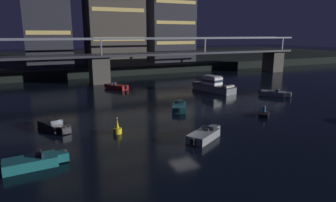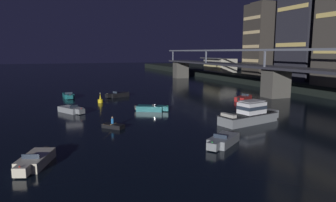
% 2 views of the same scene
% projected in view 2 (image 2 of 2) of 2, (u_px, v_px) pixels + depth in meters
% --- Properties ---
extents(ground_plane, '(400.00, 400.00, 0.00)m').
position_uv_depth(ground_plane, '(74.00, 110.00, 47.02)').
color(ground_plane, black).
extents(river_bridge, '(102.00, 6.40, 9.38)m').
position_uv_depth(river_bridge, '(276.00, 74.00, 59.36)').
color(river_bridge, '#4C4944').
rests_on(river_bridge, ground).
extents(tower_west_low, '(8.53, 8.80, 21.02)m').
position_uv_depth(tower_west_low, '(263.00, 39.00, 90.90)').
color(tower_west_low, '#38332D').
rests_on(tower_west_low, far_riverbank).
extents(waterfront_pavilion, '(12.40, 7.40, 4.70)m').
position_uv_depth(waterfront_pavilion, '(220.00, 65.00, 102.87)').
color(waterfront_pavilion, '#B2AD9E').
rests_on(waterfront_pavilion, far_riverbank).
extents(cabin_cruiser_near_left, '(4.45, 9.37, 2.79)m').
position_uv_depth(cabin_cruiser_near_left, '(250.00, 115.00, 38.36)').
color(cabin_cruiser_near_left, gray).
rests_on(cabin_cruiser_near_left, ground).
extents(speedboat_near_center, '(3.82, 4.78, 1.16)m').
position_uv_depth(speedboat_near_center, '(244.00, 98.00, 55.95)').
color(speedboat_near_center, maroon).
rests_on(speedboat_near_center, ground).
extents(speedboat_near_right, '(5.23, 2.09, 1.16)m').
position_uv_depth(speedboat_near_right, '(69.00, 96.00, 59.36)').
color(speedboat_near_right, '#196066').
rests_on(speedboat_near_right, ground).
extents(speedboat_mid_left, '(3.49, 4.90, 1.16)m').
position_uv_depth(speedboat_mid_left, '(151.00, 108.00, 46.06)').
color(speedboat_mid_left, '#196066').
rests_on(speedboat_mid_left, ground).
extents(speedboat_mid_center, '(4.84, 3.68, 1.16)m').
position_uv_depth(speedboat_mid_center, '(71.00, 110.00, 44.92)').
color(speedboat_mid_center, gray).
rests_on(speedboat_mid_center, ground).
extents(speedboat_mid_right, '(4.01, 4.68, 1.16)m').
position_uv_depth(speedboat_mid_right, '(223.00, 141.00, 29.30)').
color(speedboat_mid_right, gray).
rests_on(speedboat_mid_right, ground).
extents(speedboat_far_left, '(3.19, 5.04, 1.16)m').
position_uv_depth(speedboat_far_left, '(118.00, 95.00, 60.46)').
color(speedboat_far_left, black).
rests_on(speedboat_far_left, ground).
extents(speedboat_far_center, '(5.11, 3.02, 1.16)m').
position_uv_depth(speedboat_far_center, '(35.00, 161.00, 23.90)').
color(speedboat_far_center, beige).
rests_on(speedboat_far_center, ground).
extents(channel_buoy, '(0.90, 0.90, 1.76)m').
position_uv_depth(channel_buoy, '(100.00, 100.00, 53.55)').
color(channel_buoy, yellow).
rests_on(channel_buoy, ground).
extents(dinghy_with_paddler, '(2.66, 2.64, 1.36)m').
position_uv_depth(dinghy_with_paddler, '(113.00, 126.00, 35.77)').
color(dinghy_with_paddler, black).
rests_on(dinghy_with_paddler, ground).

